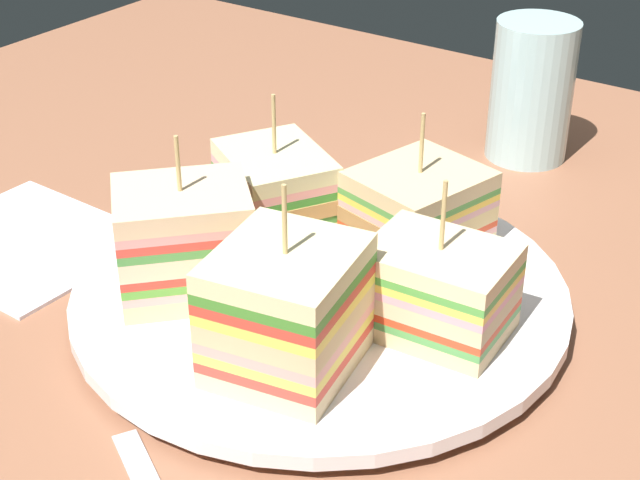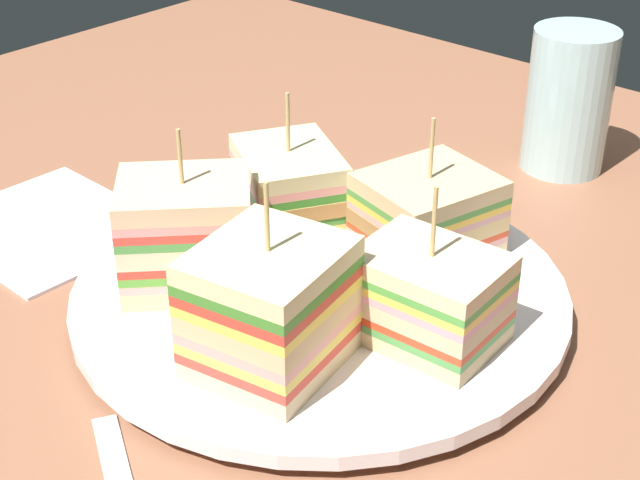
{
  "view_description": "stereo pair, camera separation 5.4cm",
  "coord_description": "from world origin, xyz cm",
  "px_view_note": "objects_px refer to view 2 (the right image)",
  "views": [
    {
      "loc": [
        26.62,
        -38.1,
        31.47
      ],
      "look_at": [
        0.0,
        0.0,
        4.54
      ],
      "focal_mm": 54.91,
      "sensor_mm": 36.0,
      "label": 1
    },
    {
      "loc": [
        30.84,
        -34.78,
        31.47
      ],
      "look_at": [
        0.0,
        0.0,
        4.54
      ],
      "focal_mm": 54.91,
      "sensor_mm": 36.0,
      "label": 2
    }
  ],
  "objects_px": {
    "plate": "(320,295)",
    "chip_pile": "(288,271)",
    "sandwich_wedge_2": "(427,215)",
    "drinking_glass": "(567,111)",
    "sandwich_wedge_0": "(270,308)",
    "sandwich_wedge_4": "(187,234)",
    "sandwich_wedge_1": "(424,300)",
    "sandwich_wedge_3": "(289,189)",
    "napkin": "(48,225)"
  },
  "relations": [
    {
      "from": "sandwich_wedge_2",
      "to": "chip_pile",
      "type": "distance_m",
      "value": 0.09
    },
    {
      "from": "plate",
      "to": "sandwich_wedge_2",
      "type": "distance_m",
      "value": 0.08
    },
    {
      "from": "sandwich_wedge_4",
      "to": "sandwich_wedge_1",
      "type": "bearing_deg",
      "value": -28.91
    },
    {
      "from": "plate",
      "to": "sandwich_wedge_3",
      "type": "xyz_separation_m",
      "value": [
        -0.06,
        0.04,
        0.03
      ]
    },
    {
      "from": "plate",
      "to": "chip_pile",
      "type": "distance_m",
      "value": 0.02
    },
    {
      "from": "sandwich_wedge_0",
      "to": "drinking_glass",
      "type": "distance_m",
      "value": 0.33
    },
    {
      "from": "sandwich_wedge_0",
      "to": "napkin",
      "type": "relative_size",
      "value": 0.76
    },
    {
      "from": "napkin",
      "to": "sandwich_wedge_3",
      "type": "bearing_deg",
      "value": 33.5
    },
    {
      "from": "plate",
      "to": "sandwich_wedge_1",
      "type": "height_order",
      "value": "sandwich_wedge_1"
    },
    {
      "from": "sandwich_wedge_2",
      "to": "sandwich_wedge_3",
      "type": "relative_size",
      "value": 0.94
    },
    {
      "from": "sandwich_wedge_4",
      "to": "chip_pile",
      "type": "bearing_deg",
      "value": -6.01
    },
    {
      "from": "plate",
      "to": "sandwich_wedge_0",
      "type": "distance_m",
      "value": 0.08
    },
    {
      "from": "sandwich_wedge_2",
      "to": "drinking_glass",
      "type": "distance_m",
      "value": 0.19
    },
    {
      "from": "sandwich_wedge_3",
      "to": "napkin",
      "type": "distance_m",
      "value": 0.17
    },
    {
      "from": "drinking_glass",
      "to": "sandwich_wedge_3",
      "type": "bearing_deg",
      "value": -107.83
    },
    {
      "from": "sandwich_wedge_2",
      "to": "sandwich_wedge_4",
      "type": "distance_m",
      "value": 0.14
    },
    {
      "from": "sandwich_wedge_1",
      "to": "sandwich_wedge_2",
      "type": "distance_m",
      "value": 0.09
    },
    {
      "from": "sandwich_wedge_0",
      "to": "sandwich_wedge_1",
      "type": "xyz_separation_m",
      "value": [
        0.05,
        0.06,
        -0.01
      ]
    },
    {
      "from": "sandwich_wedge_3",
      "to": "sandwich_wedge_4",
      "type": "xyz_separation_m",
      "value": [
        0.0,
        -0.09,
        0.01
      ]
    },
    {
      "from": "sandwich_wedge_3",
      "to": "sandwich_wedge_0",
      "type": "bearing_deg",
      "value": -20.2
    },
    {
      "from": "sandwich_wedge_4",
      "to": "napkin",
      "type": "height_order",
      "value": "sandwich_wedge_4"
    },
    {
      "from": "chip_pile",
      "to": "napkin",
      "type": "distance_m",
      "value": 0.18
    },
    {
      "from": "drinking_glass",
      "to": "sandwich_wedge_2",
      "type": "bearing_deg",
      "value": -86.07
    },
    {
      "from": "sandwich_wedge_3",
      "to": "napkin",
      "type": "xyz_separation_m",
      "value": [
        -0.13,
        -0.09,
        -0.04
      ]
    },
    {
      "from": "chip_pile",
      "to": "napkin",
      "type": "xyz_separation_m",
      "value": [
        -0.18,
        -0.04,
        -0.02
      ]
    },
    {
      "from": "sandwich_wedge_2",
      "to": "plate",
      "type": "bearing_deg",
      "value": -2.18
    },
    {
      "from": "plate",
      "to": "sandwich_wedge_1",
      "type": "distance_m",
      "value": 0.08
    },
    {
      "from": "sandwich_wedge_4",
      "to": "chip_pile",
      "type": "xyz_separation_m",
      "value": [
        0.04,
        0.04,
        -0.02
      ]
    },
    {
      "from": "sandwich_wedge_0",
      "to": "sandwich_wedge_4",
      "type": "relative_size",
      "value": 1.07
    },
    {
      "from": "sandwich_wedge_4",
      "to": "plate",
      "type": "bearing_deg",
      "value": -8.45
    },
    {
      "from": "sandwich_wedge_2",
      "to": "sandwich_wedge_4",
      "type": "relative_size",
      "value": 0.91
    },
    {
      "from": "sandwich_wedge_3",
      "to": "sandwich_wedge_4",
      "type": "distance_m",
      "value": 0.09
    },
    {
      "from": "sandwich_wedge_0",
      "to": "sandwich_wedge_2",
      "type": "bearing_deg",
      "value": -7.48
    },
    {
      "from": "plate",
      "to": "chip_pile",
      "type": "relative_size",
      "value": 4.06
    },
    {
      "from": "plate",
      "to": "sandwich_wedge_1",
      "type": "xyz_separation_m",
      "value": [
        0.07,
        -0.0,
        0.03
      ]
    },
    {
      "from": "sandwich_wedge_0",
      "to": "sandwich_wedge_3",
      "type": "xyz_separation_m",
      "value": [
        -0.09,
        0.11,
        -0.01
      ]
    },
    {
      "from": "sandwich_wedge_4",
      "to": "drinking_glass",
      "type": "bearing_deg",
      "value": 31.24
    },
    {
      "from": "sandwich_wedge_0",
      "to": "sandwich_wedge_2",
      "type": "height_order",
      "value": "sandwich_wedge_0"
    },
    {
      "from": "napkin",
      "to": "drinking_glass",
      "type": "xyz_separation_m",
      "value": [
        0.2,
        0.31,
        0.04
      ]
    },
    {
      "from": "sandwich_wedge_0",
      "to": "drinking_glass",
      "type": "relative_size",
      "value": 0.97
    },
    {
      "from": "sandwich_wedge_1",
      "to": "sandwich_wedge_3",
      "type": "xyz_separation_m",
      "value": [
        -0.14,
        0.04,
        0.0
      ]
    },
    {
      "from": "sandwich_wedge_4",
      "to": "drinking_glass",
      "type": "relative_size",
      "value": 0.91
    },
    {
      "from": "sandwich_wedge_2",
      "to": "drinking_glass",
      "type": "xyz_separation_m",
      "value": [
        -0.01,
        0.19,
        0.0
      ]
    },
    {
      "from": "sandwich_wedge_2",
      "to": "chip_pile",
      "type": "height_order",
      "value": "sandwich_wedge_2"
    },
    {
      "from": "chip_pile",
      "to": "napkin",
      "type": "height_order",
      "value": "chip_pile"
    },
    {
      "from": "plate",
      "to": "drinking_glass",
      "type": "bearing_deg",
      "value": 88.14
    },
    {
      "from": "sandwich_wedge_3",
      "to": "sandwich_wedge_4",
      "type": "relative_size",
      "value": 0.97
    },
    {
      "from": "sandwich_wedge_2",
      "to": "napkin",
      "type": "distance_m",
      "value": 0.25
    },
    {
      "from": "sandwich_wedge_0",
      "to": "chip_pile",
      "type": "bearing_deg",
      "value": 26.59
    },
    {
      "from": "sandwich_wedge_2",
      "to": "sandwich_wedge_0",
      "type": "bearing_deg",
      "value": 17.39
    }
  ]
}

